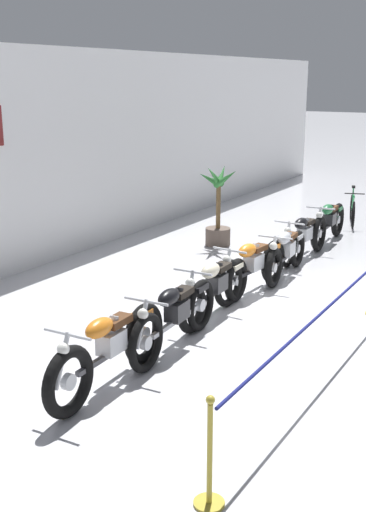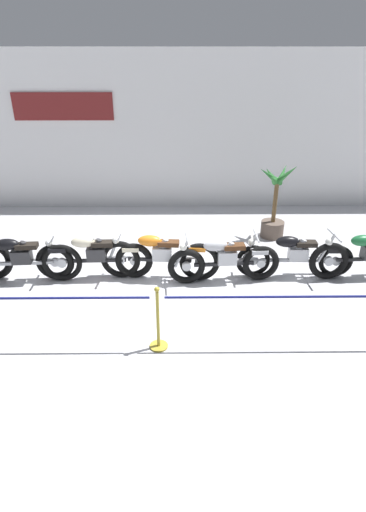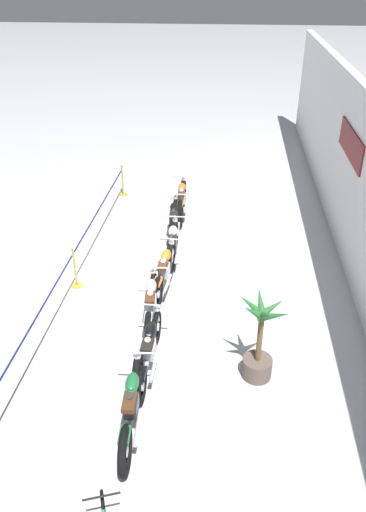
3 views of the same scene
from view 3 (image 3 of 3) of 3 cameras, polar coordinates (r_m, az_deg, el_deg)
name	(u,v)px [view 3 (image 3 of 3)]	position (r m, az deg, el deg)	size (l,w,h in m)	color
ground_plane	(137,287)	(11.89, -5.25, -3.57)	(120.00, 120.00, 0.00)	silver
motorcycle_orange_0	(182,200)	(15.07, -0.14, 6.39)	(2.37, 0.62, 0.99)	black
motorcycle_black_1	(174,220)	(13.85, -1.05, 4.11)	(2.34, 0.62, 0.96)	black
motorcycle_cream_2	(173,246)	(12.62, -1.21, 1.18)	(2.28, 0.62, 0.95)	black
motorcycle_orange_3	(165,272)	(11.52, -2.10, -1.79)	(2.34, 0.62, 0.97)	black
motorcycle_silver_4	(151,304)	(10.53, -3.66, -5.45)	(2.18, 0.62, 0.94)	black
motorcycle_black_5	(150,349)	(9.41, -3.83, -10.54)	(2.32, 0.62, 0.92)	black
motorcycle_green_6	(132,406)	(8.41, -5.87, -16.71)	(2.34, 0.62, 0.97)	black
potted_palm_left_of_row	(259,344)	(9.15, 8.71, -9.95)	(0.99, 0.93, 1.79)	brown
stanchion_far_left	(91,228)	(13.07, -10.45, 3.13)	(10.64, 0.28, 1.05)	gold
stanchion_mid_left	(76,273)	(11.97, -12.18, -1.92)	(0.28, 0.28, 1.05)	gold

